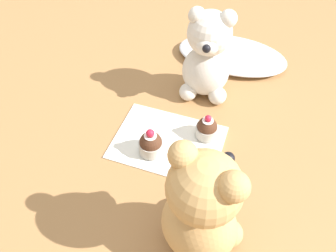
% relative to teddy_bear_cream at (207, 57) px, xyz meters
% --- Properties ---
extents(ground_plane, '(4.00, 4.00, 0.00)m').
position_rel_teddy_bear_cream_xyz_m(ground_plane, '(-0.03, -0.19, -0.11)').
color(ground_plane, '#9E7042').
extents(knitted_placemat, '(0.24, 0.17, 0.01)m').
position_rel_teddy_bear_cream_xyz_m(knitted_placemat, '(-0.03, -0.19, -0.10)').
color(knitted_placemat, silver).
rests_on(knitted_placemat, ground_plane).
extents(tulle_cloth, '(0.30, 0.18, 0.03)m').
position_rel_teddy_bear_cream_xyz_m(tulle_cloth, '(0.04, 0.15, -0.09)').
color(tulle_cloth, silver).
rests_on(tulle_cloth, ground_plane).
extents(teddy_bear_cream, '(0.13, 0.12, 0.23)m').
position_rel_teddy_bear_cream_xyz_m(teddy_bear_cream, '(0.00, 0.00, 0.00)').
color(teddy_bear_cream, silver).
rests_on(teddy_bear_cream, ground_plane).
extents(teddy_bear_tan, '(0.15, 0.15, 0.25)m').
position_rel_teddy_bear_cream_xyz_m(teddy_bear_tan, '(0.09, -0.38, 0.01)').
color(teddy_bear_tan, tan).
rests_on(teddy_bear_tan, ground_plane).
extents(cupcake_near_cream_bear, '(0.05, 0.05, 0.06)m').
position_rel_teddy_bear_cream_xyz_m(cupcake_near_cream_bear, '(0.04, -0.14, -0.08)').
color(cupcake_near_cream_bear, '#B2ADA3').
rests_on(cupcake_near_cream_bear, knitted_placemat).
extents(cupcake_near_tan_bear, '(0.05, 0.05, 0.07)m').
position_rel_teddy_bear_cream_xyz_m(cupcake_near_tan_bear, '(-0.06, -0.22, -0.08)').
color(cupcake_near_tan_bear, '#B2ADA3').
rests_on(cupcake_near_tan_bear, knitted_placemat).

